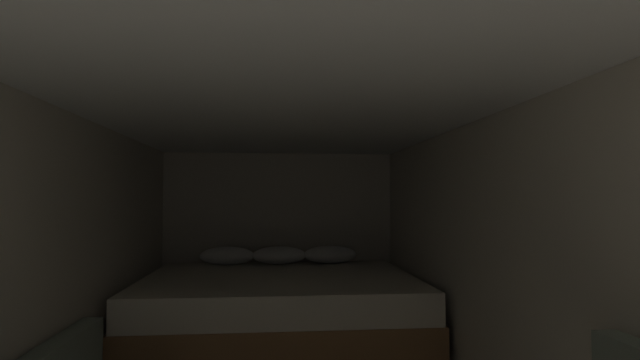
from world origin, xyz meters
TOP-DOWN VIEW (x-y plane):
  - wall_back at (0.00, 5.12)m, footprint 2.66×0.05m
  - wall_left at (-1.31, 2.32)m, footprint 0.05×5.55m
  - wall_right at (1.31, 2.32)m, footprint 0.05×5.55m
  - ceiling_slab at (0.00, 2.32)m, footprint 2.66×5.55m
  - bed at (0.00, 4.08)m, footprint 2.44×1.97m

SIDE VIEW (x-z plane):
  - bed at x=0.00m, z-range -0.08..0.86m
  - wall_back at x=0.00m, z-range 0.00..1.97m
  - wall_left at x=-1.31m, z-range 0.00..1.97m
  - wall_right at x=1.31m, z-range 0.00..1.97m
  - ceiling_slab at x=0.00m, z-range 1.97..2.02m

